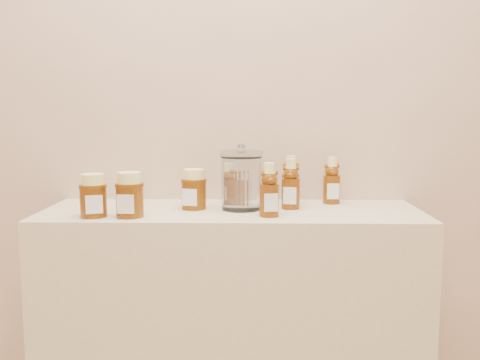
# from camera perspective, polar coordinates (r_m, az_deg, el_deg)

# --- Properties ---
(wall_back) EXTENTS (3.50, 0.02, 2.70)m
(wall_back) POSITION_cam_1_polar(r_m,az_deg,el_deg) (1.88, -0.68, 11.60)
(wall_back) COLOR tan
(wall_back) RESTS_ON ground
(display_table) EXTENTS (1.20, 0.40, 0.90)m
(display_table) POSITION_cam_1_polar(r_m,az_deg,el_deg) (1.84, -0.85, -17.13)
(display_table) COLOR beige
(display_table) RESTS_ON ground
(bear_bottle_back_left) EXTENTS (0.07, 0.07, 0.16)m
(bear_bottle_back_left) POSITION_cam_1_polar(r_m,az_deg,el_deg) (1.82, 0.79, -0.03)
(bear_bottle_back_left) COLOR #582706
(bear_bottle_back_left) RESTS_ON display_table
(bear_bottle_back_mid) EXTENTS (0.07, 0.07, 0.18)m
(bear_bottle_back_mid) POSITION_cam_1_polar(r_m,az_deg,el_deg) (1.80, 5.42, 0.34)
(bear_bottle_back_mid) COLOR #582706
(bear_bottle_back_mid) RESTS_ON display_table
(bear_bottle_back_right) EXTENTS (0.06, 0.06, 0.18)m
(bear_bottle_back_right) POSITION_cam_1_polar(r_m,az_deg,el_deg) (1.83, 9.76, 0.29)
(bear_bottle_back_right) COLOR #582706
(bear_bottle_back_right) RESTS_ON display_table
(bear_bottle_front_left) EXTENTS (0.07, 0.07, 0.18)m
(bear_bottle_front_left) POSITION_cam_1_polar(r_m,az_deg,el_deg) (1.59, 3.14, -0.66)
(bear_bottle_front_left) COLOR #582706
(bear_bottle_front_left) RESTS_ON display_table
(bear_bottle_front_right) EXTENTS (0.07, 0.07, 0.18)m
(bear_bottle_front_right) POSITION_cam_1_polar(r_m,az_deg,el_deg) (1.72, 5.44, -0.05)
(bear_bottle_front_right) COLOR #582706
(bear_bottle_front_right) RESTS_ON display_table
(honey_jar_left) EXTENTS (0.10, 0.10, 0.13)m
(honey_jar_left) POSITION_cam_1_polar(r_m,az_deg,el_deg) (1.64, -15.39, -1.60)
(honey_jar_left) COLOR #582706
(honey_jar_left) RESTS_ON display_table
(honey_jar_back) EXTENTS (0.10, 0.10, 0.13)m
(honey_jar_back) POSITION_cam_1_polar(r_m,az_deg,el_deg) (1.71, -4.95, -0.97)
(honey_jar_back) COLOR #582706
(honey_jar_back) RESTS_ON display_table
(honey_jar_front) EXTENTS (0.09, 0.09, 0.13)m
(honey_jar_front) POSITION_cam_1_polar(r_m,az_deg,el_deg) (1.61, -11.69, -1.54)
(honey_jar_front) COLOR #582706
(honey_jar_front) RESTS_ON display_table
(glass_canister) EXTENTS (0.17, 0.17, 0.20)m
(glass_canister) POSITION_cam_1_polar(r_m,az_deg,el_deg) (1.69, 0.13, 0.24)
(glass_canister) COLOR white
(glass_canister) RESTS_ON display_table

